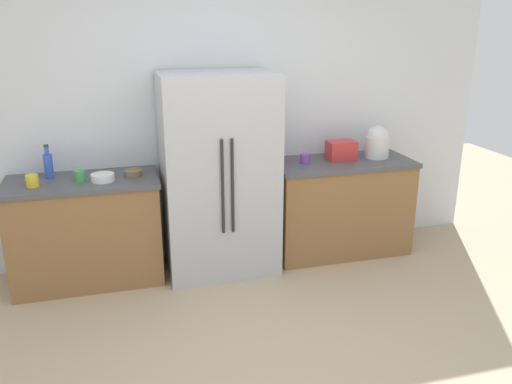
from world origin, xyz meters
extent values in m
plane|color=tan|center=(0.00, 0.00, 0.00)|extent=(10.38, 10.38, 0.00)
cube|color=silver|center=(0.00, 1.98, 1.45)|extent=(5.19, 0.10, 2.91)
cube|color=olive|center=(-1.16, 1.63, 0.42)|extent=(1.18, 0.58, 0.85)
cube|color=#4C4C51|center=(-1.16, 1.63, 0.87)|extent=(1.21, 0.61, 0.04)
cube|color=olive|center=(1.10, 1.63, 0.42)|extent=(1.25, 0.58, 0.85)
cube|color=#4C4C51|center=(1.10, 1.63, 0.87)|extent=(1.28, 0.61, 0.04)
cube|color=#B2B5BA|center=(-0.05, 1.58, 0.85)|extent=(0.94, 0.66, 1.71)
cylinder|color=#262628|center=(-0.09, 1.24, 0.85)|extent=(0.02, 0.02, 0.77)
cylinder|color=#262628|center=(-0.01, 1.24, 0.85)|extent=(0.02, 0.02, 0.77)
cube|color=red|center=(1.11, 1.67, 0.97)|extent=(0.25, 0.18, 0.17)
cylinder|color=silver|center=(1.46, 1.66, 0.98)|extent=(0.22, 0.22, 0.20)
sphere|color=silver|center=(1.46, 1.66, 1.08)|extent=(0.21, 0.21, 0.21)
cylinder|color=blue|center=(-1.41, 1.76, 0.98)|extent=(0.07, 0.07, 0.19)
cylinder|color=blue|center=(-1.41, 1.76, 1.11)|extent=(0.03, 0.03, 0.06)
cylinder|color=#333338|center=(-1.41, 1.76, 1.15)|extent=(0.04, 0.04, 0.02)
cylinder|color=purple|center=(0.74, 1.64, 0.93)|extent=(0.09, 0.09, 0.09)
cylinder|color=yellow|center=(-1.51, 1.54, 0.93)|extent=(0.09, 0.09, 0.09)
cylinder|color=green|center=(-1.17, 1.60, 0.93)|extent=(0.09, 0.09, 0.09)
cylinder|color=brown|center=(-0.75, 1.64, 0.91)|extent=(0.14, 0.14, 0.05)
cylinder|color=white|center=(-0.99, 1.55, 0.92)|extent=(0.18, 0.18, 0.06)
camera|label=1|loc=(-0.87, -2.63, 2.12)|focal=37.03mm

